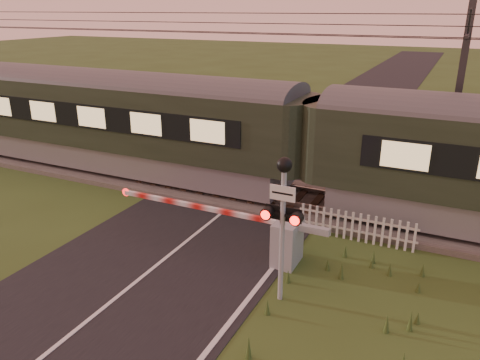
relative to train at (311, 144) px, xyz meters
The scene contains 9 objects.
ground 7.21m from the train, 109.38° to the right, with size 160.00×160.00×0.00m, color #33471B.
road 7.42m from the train, 108.63° to the right, with size 6.00×140.00×0.03m.
track_bed 3.09m from the train, behind, with size 140.00×3.40×0.39m.
overhead_wires 4.25m from the train, behind, with size 120.00×0.62×0.62m.
train is the anchor object (origin of this frame).
boom_gate 4.20m from the train, 83.56° to the right, with size 6.31×0.92×1.22m.
crossing_signal 5.59m from the train, 78.66° to the right, with size 0.86×0.35×3.39m.
picket_fence 3.25m from the train, 43.21° to the right, with size 3.37×0.07×0.86m.
catenary_mast 4.84m from the train, 28.82° to the left, with size 0.22×2.46×6.90m.
Camera 1 is at (6.48, -7.59, 6.26)m, focal length 35.00 mm.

